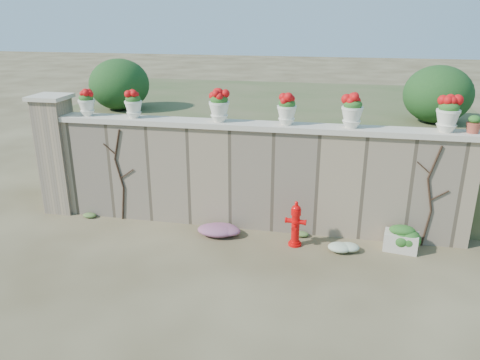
% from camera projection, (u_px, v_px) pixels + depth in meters
% --- Properties ---
extents(ground, '(80.00, 80.00, 0.00)m').
position_uv_depth(ground, '(233.00, 271.00, 7.75)').
color(ground, '#483C24').
rests_on(ground, ground).
extents(stone_wall, '(8.00, 0.40, 2.00)m').
position_uv_depth(stone_wall, '(253.00, 179.00, 9.07)').
color(stone_wall, '#8D795E').
rests_on(stone_wall, ground).
extents(wall_cap, '(8.10, 0.52, 0.10)m').
position_uv_depth(wall_cap, '(253.00, 126.00, 8.71)').
color(wall_cap, beige).
rests_on(wall_cap, stone_wall).
extents(gate_pillar, '(0.72, 0.72, 2.48)m').
position_uv_depth(gate_pillar, '(57.00, 154.00, 9.76)').
color(gate_pillar, '#8D795E').
rests_on(gate_pillar, ground).
extents(raised_fill, '(9.00, 6.00, 2.00)m').
position_uv_depth(raised_fill, '(274.00, 138.00, 12.02)').
color(raised_fill, '#384C23').
rests_on(raised_fill, ground).
extents(back_shrub_left, '(1.30, 1.30, 1.10)m').
position_uv_depth(back_shrub_left, '(119.00, 84.00, 10.25)').
color(back_shrub_left, '#143814').
rests_on(back_shrub_left, raised_fill).
extents(back_shrub_right, '(1.30, 1.30, 1.10)m').
position_uv_depth(back_shrub_right, '(438.00, 94.00, 9.01)').
color(back_shrub_right, '#143814').
rests_on(back_shrub_right, raised_fill).
extents(vine_left, '(0.60, 0.04, 1.91)m').
position_uv_depth(vine_left, '(120.00, 174.00, 9.37)').
color(vine_left, black).
rests_on(vine_left, ground).
extents(vine_right, '(0.60, 0.04, 1.91)m').
position_uv_depth(vine_right, '(430.00, 195.00, 8.26)').
color(vine_right, black).
rests_on(vine_right, ground).
extents(fire_hydrant, '(0.37, 0.26, 0.86)m').
position_uv_depth(fire_hydrant, '(296.00, 224.00, 8.47)').
color(fire_hydrant, red).
rests_on(fire_hydrant, ground).
extents(planter_box, '(0.63, 0.43, 0.49)m').
position_uv_depth(planter_box, '(401.00, 239.00, 8.36)').
color(planter_box, beige).
rests_on(planter_box, ground).
extents(green_shrub, '(0.54, 0.49, 0.52)m').
position_uv_depth(green_shrub, '(408.00, 239.00, 8.28)').
color(green_shrub, '#1E5119').
rests_on(green_shrub, ground).
extents(magenta_clump, '(0.94, 0.63, 0.25)m').
position_uv_depth(magenta_clump, '(217.00, 228.00, 9.02)').
color(magenta_clump, '#C427A1').
rests_on(magenta_clump, ground).
extents(white_flowers, '(0.54, 0.44, 0.20)m').
position_uv_depth(white_flowers, '(344.00, 248.00, 8.31)').
color(white_flowers, white).
rests_on(white_flowers, ground).
extents(urn_pot_0, '(0.33, 0.33, 0.51)m').
position_uv_depth(urn_pot_0, '(87.00, 103.00, 9.24)').
color(urn_pot_0, silver).
rests_on(urn_pot_0, wall_cap).
extents(urn_pot_1, '(0.34, 0.34, 0.53)m').
position_uv_depth(urn_pot_1, '(133.00, 104.00, 9.05)').
color(urn_pot_1, silver).
rests_on(urn_pot_1, wall_cap).
extents(urn_pot_2, '(0.38, 0.38, 0.60)m').
position_uv_depth(urn_pot_2, '(219.00, 106.00, 8.72)').
color(urn_pot_2, silver).
rests_on(urn_pot_2, wall_cap).
extents(urn_pot_3, '(0.36, 0.36, 0.56)m').
position_uv_depth(urn_pot_3, '(287.00, 110.00, 8.49)').
color(urn_pot_3, silver).
rests_on(urn_pot_3, wall_cap).
extents(urn_pot_4, '(0.38, 0.38, 0.60)m').
position_uv_depth(urn_pot_4, '(352.00, 111.00, 8.26)').
color(urn_pot_4, silver).
rests_on(urn_pot_4, wall_cap).
extents(urn_pot_5, '(0.40, 0.40, 0.62)m').
position_uv_depth(urn_pot_5, '(448.00, 114.00, 7.96)').
color(urn_pot_5, silver).
rests_on(urn_pot_5, wall_cap).
extents(terracotta_pot, '(0.25, 0.25, 0.30)m').
position_uv_depth(terracotta_pot, '(474.00, 125.00, 7.94)').
color(terracotta_pot, '#A74533').
rests_on(terracotta_pot, wall_cap).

